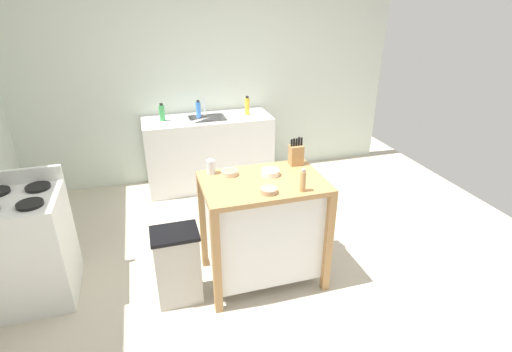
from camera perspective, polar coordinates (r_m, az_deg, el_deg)
name	(u,v)px	position (r m, az deg, el deg)	size (l,w,h in m)	color
ground_plane	(264,270)	(3.59, 1.20, -13.61)	(5.82, 5.82, 0.00)	#BCB29E
wall_back	(211,77)	(5.06, -6.62, 14.20)	(4.82, 0.10, 2.60)	silver
kitchen_island	(263,225)	(3.22, 1.02, -7.27)	(0.96, 0.66, 0.93)	#AD7F4C
knife_block	(296,154)	(3.30, 5.91, 3.19)	(0.11, 0.09, 0.24)	#AD7F4C
bowl_ceramic_wide	(270,172)	(3.11, 2.14, 0.56)	(0.14, 0.14, 0.05)	silver
bowl_stoneware_deep	(269,190)	(2.83, 1.90, -2.13)	(0.13, 0.13, 0.04)	tan
bowl_ceramic_small	(229,173)	(3.11, -3.92, 0.51)	(0.13, 0.13, 0.04)	beige
drinking_cup	(211,167)	(3.14, -6.68, 1.34)	(0.07, 0.07, 0.11)	silver
pepper_grinder	(303,180)	(2.85, 6.92, -0.64)	(0.04, 0.04, 0.18)	tan
trash_bin	(178,266)	(3.18, -11.46, -12.78)	(0.36, 0.28, 0.63)	#B7B2A8
sink_counter	(209,151)	(4.94, -6.93, 3.60)	(1.55, 0.60, 0.89)	silver
sink_faucet	(205,106)	(4.90, -7.57, 10.20)	(0.02, 0.02, 0.22)	#B7BCC1
bottle_hand_soap	(198,109)	(4.79, -8.47, 9.66)	(0.06, 0.06, 0.21)	blue
bottle_spray_cleaner	(247,106)	(4.86, -1.30, 10.26)	(0.06, 0.06, 0.23)	yellow
bottle_dish_soap	(162,113)	(4.74, -13.66, 9.04)	(0.07, 0.07, 0.21)	green
stove	(28,248)	(3.54, -30.50, -9.17)	(0.60, 0.60, 1.01)	silver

